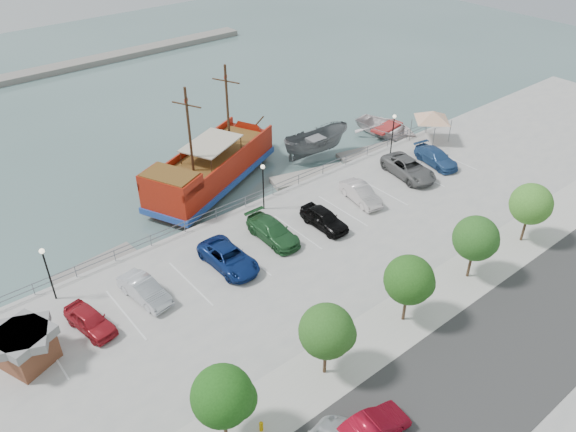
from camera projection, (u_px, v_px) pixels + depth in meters
ground at (314, 254)px, 44.54m from camera, size 160.00×160.00×0.00m
land_slab at (567, 429)px, 30.78m from camera, size 100.00×58.00×1.20m
street at (490, 367)px, 33.66m from camera, size 100.00×8.00×0.04m
sidewalk at (413, 312)px, 37.53m from camera, size 100.00×4.00×0.05m
seawall_railing at (255, 197)px, 48.71m from camera, size 50.00×0.06×1.00m
far_shore at (123, 55)px, 85.01m from camera, size 40.00×3.00×0.80m
pirate_ship at (219, 163)px, 53.20m from camera, size 17.95×11.63×11.26m
patrol_boat at (316, 145)px, 57.30m from camera, size 7.80×3.90×2.89m
speedboat at (387, 130)px, 61.91m from camera, size 6.23×8.00×1.51m
dock_west at (96, 266)px, 42.92m from camera, size 6.67×2.45×0.37m
dock_mid at (310, 176)px, 54.38m from camera, size 8.10×4.19×0.45m
dock_east at (369, 152)px, 58.69m from camera, size 7.28×3.47×0.40m
shed at (25, 346)px, 33.28m from camera, size 3.88×3.88×2.47m
canopy_tent at (433, 111)px, 57.23m from camera, size 4.87×4.87×3.87m
street_sedan at (371, 429)px, 29.28m from camera, size 4.58×2.04×1.46m
fire_hydrant at (261, 426)px, 29.83m from camera, size 0.23×0.23×0.68m
lamp_post_left at (46, 265)px, 37.07m from camera, size 0.36×0.36×4.28m
lamp_post_mid at (263, 179)px, 46.53m from camera, size 0.36×0.36×4.28m
lamp_post_right at (393, 127)px, 54.94m from camera, size 0.36×0.36×4.28m
tree_b at (226, 397)px, 27.85m from camera, size 3.30×3.20×5.00m
tree_c at (329, 332)px, 31.53m from camera, size 3.30×3.20×5.00m
tree_d at (411, 281)px, 35.21m from camera, size 3.30×3.20×5.00m
tree_e at (478, 239)px, 38.89m from camera, size 3.30×3.20×5.00m
tree_f at (533, 205)px, 42.57m from camera, size 3.30×3.20×5.00m
parked_car_a at (90, 320)px, 35.94m from camera, size 2.43×4.44×1.43m
parked_car_b at (144, 290)px, 38.33m from camera, size 2.23×4.68×1.48m
parked_car_c at (229, 258)px, 41.27m from camera, size 2.62×5.50×1.52m
parked_car_d at (273, 231)px, 44.09m from camera, size 2.17×5.28×1.53m
parked_car_e at (324, 218)px, 45.53m from camera, size 1.88×4.59×1.56m
parked_car_f at (361, 194)px, 48.81m from camera, size 2.35×4.77×1.50m
parked_car_g at (409, 168)px, 52.47m from camera, size 3.66×6.24×1.63m
parked_car_h at (436, 157)px, 54.47m from camera, size 2.93×5.32×1.46m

